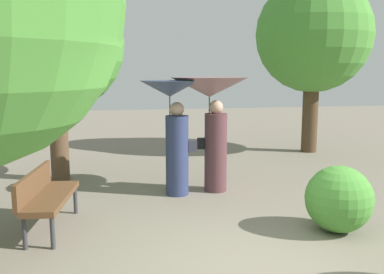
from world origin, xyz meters
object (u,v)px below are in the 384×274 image
(park_bench, at_px, (46,194))
(tree_near_left, at_px, (54,31))
(person_left, at_px, (173,118))
(person_right, at_px, (211,105))
(tree_near_right, at_px, (314,24))

(park_bench, relative_size, tree_near_left, 0.34)
(person_left, height_order, park_bench, person_left)
(person_left, relative_size, person_right, 0.98)
(person_right, height_order, tree_near_right, tree_near_right)
(person_right, height_order, tree_near_left, tree_near_left)
(person_left, distance_m, tree_near_right, 5.75)
(tree_near_left, distance_m, tree_near_right, 6.61)
(person_right, relative_size, tree_near_left, 0.46)
(tree_near_right, bearing_deg, person_left, -141.67)
(park_bench, bearing_deg, tree_near_right, -45.31)
(person_right, bearing_deg, person_left, 107.39)
(person_right, bearing_deg, park_bench, 127.34)
(tree_near_left, height_order, tree_near_right, tree_near_right)
(park_bench, xyz_separation_m, tree_near_right, (6.21, 4.71, 2.87))
(tree_near_left, bearing_deg, person_left, -34.81)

